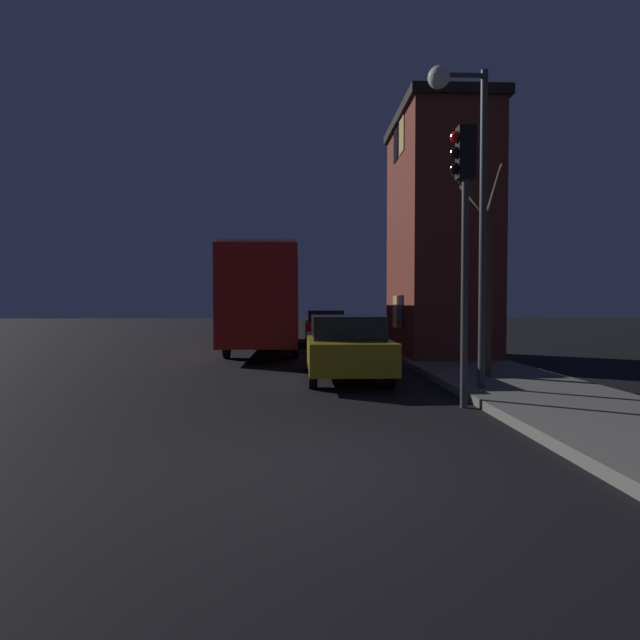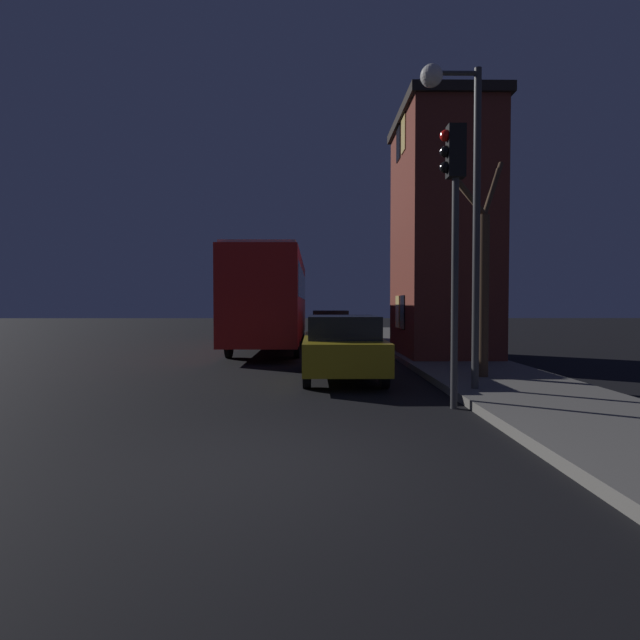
{
  "view_description": "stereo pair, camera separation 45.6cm",
  "coord_description": "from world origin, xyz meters",
  "px_view_note": "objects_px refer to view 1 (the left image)",
  "views": [
    {
      "loc": [
        -0.03,
        -5.51,
        1.82
      ],
      "look_at": [
        0.59,
        9.44,
        1.35
      ],
      "focal_mm": 28.0,
      "sensor_mm": 36.0,
      "label": 1
    },
    {
      "loc": [
        0.42,
        -5.52,
        1.82
      ],
      "look_at": [
        0.59,
        9.44,
        1.35
      ],
      "focal_mm": 28.0,
      "sensor_mm": 36.0,
      "label": 2
    }
  ],
  "objects_px": {
    "streetlamp": "(465,167)",
    "car_mid_lane": "(325,327)",
    "car_near_lane": "(345,345)",
    "bare_tree": "(485,269)",
    "traffic_light": "(464,209)",
    "bus": "(268,294)"
  },
  "relations": [
    {
      "from": "bare_tree",
      "to": "car_mid_lane",
      "type": "xyz_separation_m",
      "value": [
        -3.16,
        10.87,
        -1.82
      ]
    },
    {
      "from": "traffic_light",
      "to": "bare_tree",
      "type": "distance_m",
      "value": 3.24
    },
    {
      "from": "traffic_light",
      "to": "car_mid_lane",
      "type": "bearing_deg",
      "value": 97.15
    },
    {
      "from": "traffic_light",
      "to": "car_mid_lane",
      "type": "xyz_separation_m",
      "value": [
        -1.71,
        13.64,
        -2.67
      ]
    },
    {
      "from": "traffic_light",
      "to": "car_near_lane",
      "type": "xyz_separation_m",
      "value": [
        -1.73,
        3.59,
        -2.67
      ]
    },
    {
      "from": "car_mid_lane",
      "to": "bare_tree",
      "type": "bearing_deg",
      "value": -73.8
    },
    {
      "from": "streetlamp",
      "to": "traffic_light",
      "type": "height_order",
      "value": "streetlamp"
    },
    {
      "from": "bus",
      "to": "car_mid_lane",
      "type": "height_order",
      "value": "bus"
    },
    {
      "from": "streetlamp",
      "to": "car_mid_lane",
      "type": "bearing_deg",
      "value": 99.54
    },
    {
      "from": "bus",
      "to": "car_near_lane",
      "type": "bearing_deg",
      "value": -74.14
    },
    {
      "from": "car_mid_lane",
      "to": "car_near_lane",
      "type": "bearing_deg",
      "value": -90.1
    },
    {
      "from": "car_near_lane",
      "to": "car_mid_lane",
      "type": "xyz_separation_m",
      "value": [
        0.02,
        10.05,
        0.0
      ]
    },
    {
      "from": "bare_tree",
      "to": "car_near_lane",
      "type": "height_order",
      "value": "bare_tree"
    },
    {
      "from": "streetlamp",
      "to": "car_near_lane",
      "type": "relative_size",
      "value": 1.34
    },
    {
      "from": "streetlamp",
      "to": "bare_tree",
      "type": "distance_m",
      "value": 2.72
    },
    {
      "from": "traffic_light",
      "to": "bare_tree",
      "type": "bearing_deg",
      "value": 62.46
    },
    {
      "from": "traffic_light",
      "to": "bare_tree",
      "type": "xyz_separation_m",
      "value": [
        1.45,
        2.77,
        -0.85
      ]
    },
    {
      "from": "car_near_lane",
      "to": "car_mid_lane",
      "type": "distance_m",
      "value": 10.05
    },
    {
      "from": "streetlamp",
      "to": "bare_tree",
      "type": "bearing_deg",
      "value": 57.73
    },
    {
      "from": "streetlamp",
      "to": "bus",
      "type": "height_order",
      "value": "streetlamp"
    },
    {
      "from": "bus",
      "to": "streetlamp",
      "type": "bearing_deg",
      "value": -67.57
    },
    {
      "from": "car_near_lane",
      "to": "car_mid_lane",
      "type": "height_order",
      "value": "car_mid_lane"
    }
  ]
}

